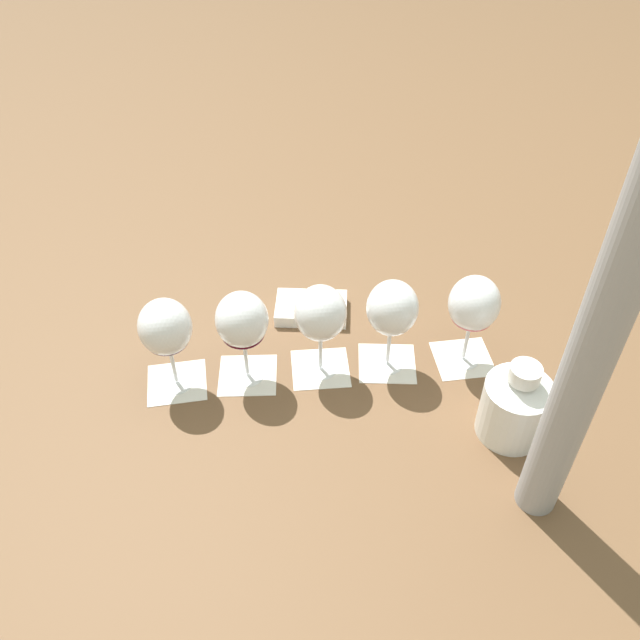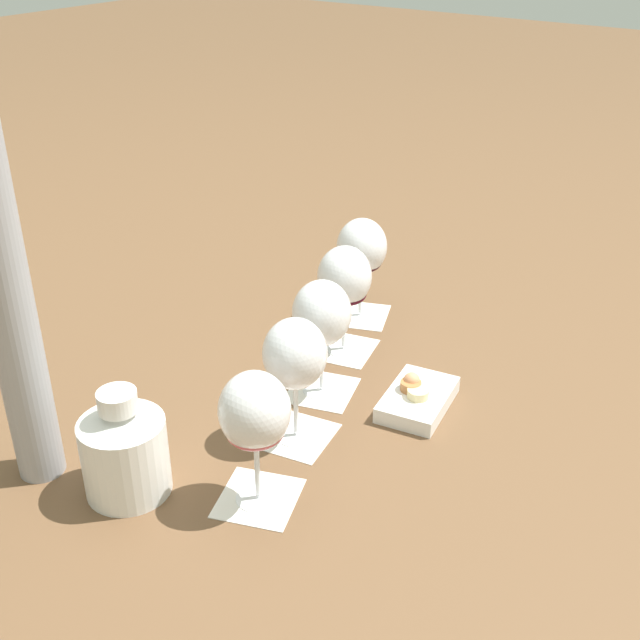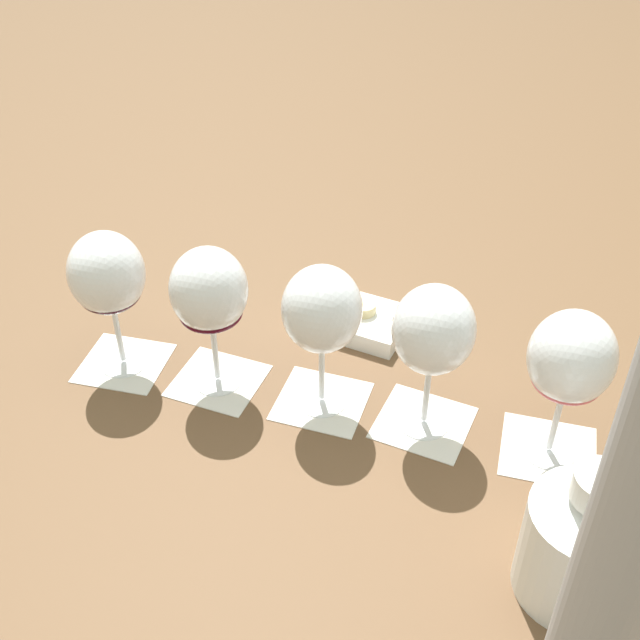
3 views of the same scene
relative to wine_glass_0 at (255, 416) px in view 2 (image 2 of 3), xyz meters
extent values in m
plane|color=brown|center=(0.26, 0.08, -0.13)|extent=(8.00, 8.00, 0.00)
cube|color=silver|center=(0.00, 0.00, -0.13)|extent=(0.13, 0.13, 0.00)
cube|color=silver|center=(0.14, 0.04, -0.13)|extent=(0.12, 0.12, 0.00)
cube|color=silver|center=(0.26, 0.08, -0.13)|extent=(0.13, 0.13, 0.00)
cube|color=silver|center=(0.39, 0.12, -0.13)|extent=(0.13, 0.12, 0.00)
cube|color=silver|center=(0.51, 0.17, -0.13)|extent=(0.14, 0.13, 0.00)
cylinder|color=white|center=(0.00, 0.00, -0.13)|extent=(0.06, 0.06, 0.01)
cylinder|color=white|center=(0.00, 0.00, -0.08)|extent=(0.01, 0.01, 0.09)
ellipsoid|color=white|center=(0.00, 0.00, 0.01)|extent=(0.09, 0.09, 0.11)
ellipsoid|color=#C94F59|center=(0.00, 0.00, -0.02)|extent=(0.07, 0.07, 0.03)
cylinder|color=white|center=(0.14, 0.04, -0.13)|extent=(0.06, 0.06, 0.01)
cylinder|color=white|center=(0.14, 0.04, -0.08)|extent=(0.01, 0.01, 0.09)
ellipsoid|color=white|center=(0.14, 0.04, 0.01)|extent=(0.09, 0.09, 0.11)
ellipsoid|color=#A12C36|center=(0.14, 0.04, -0.02)|extent=(0.07, 0.07, 0.04)
cylinder|color=white|center=(0.26, 0.08, -0.13)|extent=(0.06, 0.06, 0.01)
cylinder|color=white|center=(0.26, 0.08, -0.08)|extent=(0.01, 0.01, 0.09)
ellipsoid|color=white|center=(0.26, 0.08, 0.01)|extent=(0.09, 0.09, 0.11)
ellipsoid|color=maroon|center=(0.26, 0.08, -0.02)|extent=(0.07, 0.07, 0.04)
cylinder|color=white|center=(0.39, 0.12, -0.13)|extent=(0.06, 0.06, 0.01)
cylinder|color=white|center=(0.39, 0.12, -0.08)|extent=(0.01, 0.01, 0.09)
ellipsoid|color=white|center=(0.39, 0.12, 0.01)|extent=(0.09, 0.09, 0.11)
ellipsoid|color=#3F0716|center=(0.39, 0.12, -0.03)|extent=(0.07, 0.07, 0.03)
cylinder|color=white|center=(0.51, 0.17, -0.13)|extent=(0.06, 0.06, 0.01)
cylinder|color=white|center=(0.51, 0.17, -0.08)|extent=(0.01, 0.01, 0.09)
ellipsoid|color=white|center=(0.51, 0.17, 0.01)|extent=(0.09, 0.09, 0.11)
ellipsoid|color=black|center=(0.51, 0.17, -0.02)|extent=(0.07, 0.07, 0.04)
cylinder|color=white|center=(-0.08, 0.15, -0.08)|extent=(0.11, 0.11, 0.11)
cone|color=white|center=(-0.08, 0.15, -0.01)|extent=(0.11, 0.11, 0.02)
cylinder|color=white|center=(-0.08, 0.15, 0.01)|extent=(0.05, 0.05, 0.03)
cube|color=white|center=(0.31, -0.07, -0.12)|extent=(0.15, 0.11, 0.03)
cylinder|color=#B2703D|center=(0.31, -0.05, -0.10)|extent=(0.03, 0.03, 0.01)
sphere|color=tan|center=(0.31, -0.05, -0.09)|extent=(0.03, 0.03, 0.03)
cylinder|color=beige|center=(0.30, -0.07, -0.10)|extent=(0.03, 0.03, 0.01)
camera|label=1|loc=(0.08, 0.92, 0.79)|focal=38.00mm
camera|label=2|loc=(-0.62, -0.54, 0.58)|focal=45.00mm
camera|label=3|loc=(-0.15, 0.66, 0.54)|focal=45.00mm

